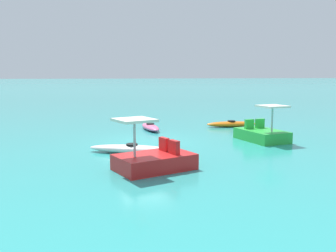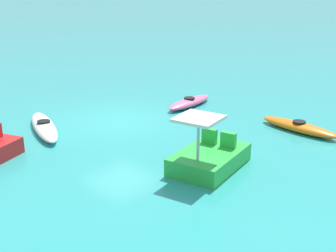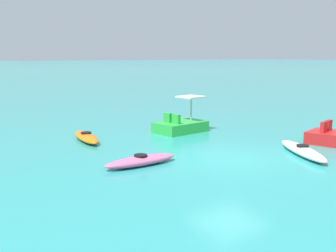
% 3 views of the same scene
% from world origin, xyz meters
% --- Properties ---
extents(ground_plane, '(600.00, 600.00, 0.00)m').
position_xyz_m(ground_plane, '(0.00, 0.00, 0.00)').
color(ground_plane, teal).
extents(kayak_pink, '(0.83, 2.70, 0.37)m').
position_xyz_m(kayak_pink, '(-0.75, -3.20, 0.16)').
color(kayak_pink, pink).
rests_on(kayak_pink, ground_plane).
extents(kayak_white, '(3.41, 2.09, 0.37)m').
position_xyz_m(kayak_white, '(1.12, 2.55, 0.16)').
color(kayak_white, white).
rests_on(kayak_white, ground_plane).
extents(kayak_orange, '(2.98, 1.04, 0.37)m').
position_xyz_m(kayak_orange, '(-5.57, -3.25, 0.16)').
color(kayak_orange, orange).
rests_on(kayak_orange, ground_plane).
extents(pedal_boat_red, '(2.75, 2.18, 1.68)m').
position_xyz_m(pedal_boat_red, '(0.80, 5.18, 0.34)').
color(pedal_boat_red, red).
rests_on(pedal_boat_red, ground_plane).
extents(pedal_boat_green, '(1.85, 2.62, 1.68)m').
position_xyz_m(pedal_boat_green, '(-5.06, 1.31, 0.34)').
color(pedal_boat_green, green).
rests_on(pedal_boat_green, ground_plane).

